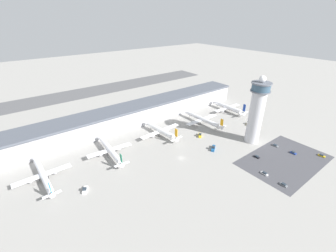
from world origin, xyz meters
TOP-DOWN VIEW (x-y plane):
  - ground_plane at (0.00, 0.00)m, footprint 1000.00×1000.00m
  - terminal_building at (0.00, 70.00)m, footprint 241.21×25.00m
  - runway_strip at (0.00, 188.36)m, footprint 361.81×44.00m
  - control_tower at (59.90, -15.63)m, footprint 14.22×14.22m
  - parking_lot_surface at (55.51, -45.47)m, footprint 64.00×40.00m
  - airplane_gate_alpha at (-81.69, 32.97)m, footprint 33.21×44.03m
  - airplane_gate_bravo at (-37.80, 33.79)m, footprint 32.70×43.60m
  - airplane_gate_charlie at (8.38, 36.08)m, footprint 38.72×39.41m
  - airplane_gate_delta at (51.71, 30.34)m, footprint 35.66×45.12m
  - airplane_gate_echo at (94.22, 35.68)m, footprint 34.56×40.98m
  - service_truck_catering at (84.07, 3.07)m, footprint 6.97×5.32m
  - service_truck_fuel at (-65.15, 8.61)m, footprint 4.86×6.04m
  - service_truck_baggage at (26.57, -5.77)m, footprint 7.73×6.46m
  - service_truck_water at (32.90, 14.69)m, footprint 6.06×6.20m
  - car_navy_sedan at (68.58, -45.09)m, footprint 2.05×4.23m
  - car_blue_compact at (67.87, -31.62)m, footprint 2.03×4.74m
  - car_yellow_taxi at (81.09, -59.15)m, footprint 1.96×4.66m
  - car_black_suv at (42.99, -31.77)m, footprint 1.87×4.05m
  - car_red_hatchback at (30.24, -45.57)m, footprint 1.92×4.65m
  - car_green_van at (29.71, -58.29)m, footprint 2.04×4.43m

SIDE VIEW (x-z plane):
  - ground_plane at x=0.00m, z-range 0.00..0.00m
  - runway_strip at x=0.00m, z-range 0.00..0.01m
  - parking_lot_surface at x=55.51m, z-range 0.00..0.01m
  - car_blue_compact at x=67.87m, z-range -0.16..1.20m
  - car_yellow_taxi at x=81.09m, z-range -0.16..1.24m
  - car_black_suv at x=42.99m, z-range -0.16..1.25m
  - car_green_van at x=29.71m, z-range -0.16..1.26m
  - car_red_hatchback at x=30.24m, z-range -0.17..1.36m
  - car_navy_sedan at x=68.58m, z-range -0.17..1.38m
  - service_truck_fuel at x=-65.15m, z-range -0.40..2.20m
  - service_truck_catering at x=84.07m, z-range -0.43..2.39m
  - service_truck_water at x=32.90m, z-range -0.44..2.43m
  - service_truck_baggage at x=26.57m, z-range -0.46..2.55m
  - airplane_gate_alpha at x=-81.69m, z-range -1.67..9.77m
  - airplane_gate_charlie at x=8.38m, z-range -2.34..10.61m
  - airplane_gate_echo at x=94.22m, z-range -2.58..10.93m
  - airplane_gate_bravo at x=-37.80m, z-range -1.63..10.43m
  - airplane_gate_delta at x=51.71m, z-range -1.68..10.72m
  - terminal_building at x=0.00m, z-range 0.10..17.75m
  - control_tower at x=59.90m, z-range -0.28..52.41m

